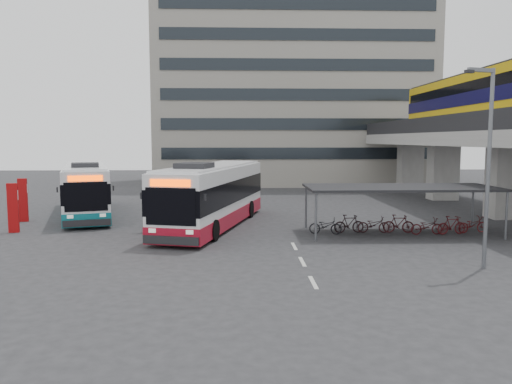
{
  "coord_description": "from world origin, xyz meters",
  "views": [
    {
      "loc": [
        -0.13,
        -23.03,
        5.01
      ],
      "look_at": [
        0.9,
        5.56,
        2.0
      ],
      "focal_mm": 35.0,
      "sensor_mm": 36.0,
      "label": 1
    }
  ],
  "objects_px": {
    "pedestrian": "(149,215)",
    "bus_teal": "(86,190)",
    "lamp_post": "(487,156)",
    "bus_main": "(214,196)"
  },
  "relations": [
    {
      "from": "pedestrian",
      "to": "bus_teal",
      "type": "bearing_deg",
      "value": 38.13
    },
    {
      "from": "bus_main",
      "to": "bus_teal",
      "type": "height_order",
      "value": "bus_main"
    },
    {
      "from": "bus_teal",
      "to": "bus_main",
      "type": "bearing_deg",
      "value": -45.0
    },
    {
      "from": "bus_main",
      "to": "lamp_post",
      "type": "distance_m",
      "value": 15.03
    },
    {
      "from": "bus_main",
      "to": "lamp_post",
      "type": "relative_size",
      "value": 1.72
    },
    {
      "from": "pedestrian",
      "to": "lamp_post",
      "type": "height_order",
      "value": "lamp_post"
    },
    {
      "from": "bus_teal",
      "to": "lamp_post",
      "type": "height_order",
      "value": "lamp_post"
    },
    {
      "from": "lamp_post",
      "to": "bus_main",
      "type": "bearing_deg",
      "value": 120.84
    },
    {
      "from": "bus_main",
      "to": "lamp_post",
      "type": "xyz_separation_m",
      "value": [
        10.93,
        -9.99,
        2.6
      ]
    },
    {
      "from": "bus_main",
      "to": "lamp_post",
      "type": "height_order",
      "value": "lamp_post"
    }
  ]
}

